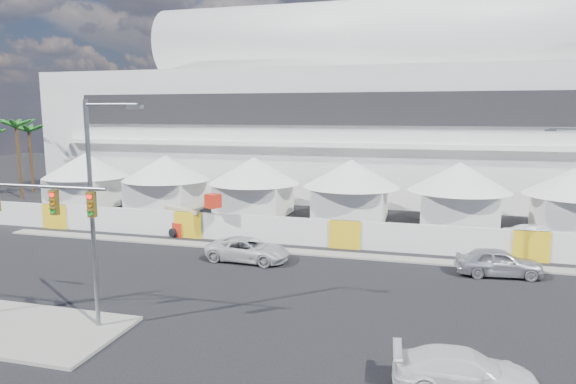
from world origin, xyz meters
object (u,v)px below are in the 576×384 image
(pickup_curb, at_px, (248,250))
(boom_lift, at_px, (180,221))
(sedan_silver, at_px, (499,262))
(lot_car_a, at_px, (538,239))
(streetlight_median, at_px, (96,199))
(pickup_near, at_px, (465,371))

(pickup_curb, distance_m, boom_lift, 9.66)
(sedan_silver, distance_m, lot_car_a, 7.58)
(pickup_curb, xyz_separation_m, boom_lift, (-7.75, 5.76, 0.22))
(streetlight_median, xyz_separation_m, boom_lift, (-5.16, 17.38, -4.84))
(lot_car_a, bearing_deg, sedan_silver, 170.37)
(pickup_curb, bearing_deg, sedan_silver, -83.19)
(streetlight_median, height_order, boom_lift, streetlight_median)
(pickup_near, height_order, streetlight_median, streetlight_median)
(sedan_silver, xyz_separation_m, pickup_near, (-2.73, -13.73, -0.12))
(pickup_near, distance_m, lot_car_a, 21.41)
(pickup_near, height_order, boom_lift, boom_lift)
(sedan_silver, relative_size, streetlight_median, 0.49)
(lot_car_a, height_order, streetlight_median, streetlight_median)
(boom_lift, bearing_deg, pickup_curb, -12.91)
(pickup_near, distance_m, boom_lift, 27.38)
(sedan_silver, distance_m, boom_lift, 23.40)
(lot_car_a, relative_size, streetlight_median, 0.50)
(boom_lift, bearing_deg, lot_car_a, 28.14)
(sedan_silver, xyz_separation_m, pickup_curb, (-15.15, -0.99, -0.08))
(lot_car_a, bearing_deg, streetlight_median, 149.18)
(sedan_silver, distance_m, pickup_near, 14.00)
(pickup_near, height_order, lot_car_a, lot_car_a)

